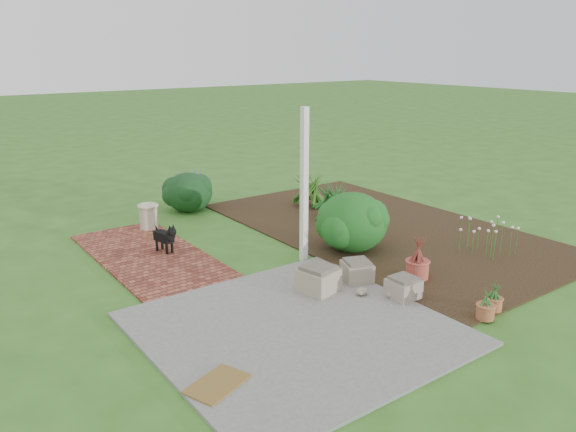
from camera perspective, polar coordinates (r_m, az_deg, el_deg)
ground at (r=9.05m, az=0.46°, el=-5.05°), size 80.00×80.00×0.00m
concrete_patio at (r=7.09m, az=0.74°, el=-11.33°), size 3.50×3.50×0.04m
brick_path at (r=9.72m, az=-13.91°, el=-3.88°), size 1.60×3.50×0.04m
garden_bed at (r=10.96m, az=9.47°, el=-1.29°), size 4.00×7.00×0.03m
veranda_post at (r=8.92m, az=1.65°, el=3.05°), size 0.10×0.10×2.50m
stone_trough_near at (r=7.97m, az=11.63°, el=-7.22°), size 0.39×0.39×0.26m
stone_trough_mid at (r=8.01m, az=3.09°, el=-6.51°), size 0.58×0.58×0.32m
stone_trough_far at (r=8.41m, az=7.02°, el=-5.63°), size 0.53×0.53×0.27m
coir_doormat at (r=6.05m, az=-7.19°, el=-16.56°), size 0.75×0.61×0.02m
black_dog at (r=9.65m, az=-12.34°, el=-2.01°), size 0.25×0.54×0.47m
cream_ceramic_urn at (r=11.03m, az=-13.99°, el=-0.07°), size 0.44×0.44×0.46m
evergreen_shrub at (r=9.60m, az=6.54°, el=-0.45°), size 1.44×1.44×1.02m
agapanthus_clump_back at (r=11.29m, az=4.48°, el=2.06°), size 1.28×1.28×0.97m
agapanthus_clump_front at (r=12.22m, az=2.16°, el=3.10°), size 1.13×1.13×0.91m
pink_flower_patch at (r=9.93m, az=19.36°, el=-2.01°), size 1.05×1.05×0.60m
terracotta_pot_bronze at (r=8.69m, az=13.00°, el=-5.27°), size 0.39×0.39×0.28m
terracotta_pot_small_left at (r=7.96m, az=20.18°, el=-8.37°), size 0.23×0.23×0.18m
terracotta_pot_small_right at (r=7.69m, az=19.41°, el=-9.14°), size 0.29×0.29×0.19m
purple_flowering_bush at (r=12.15m, az=-10.06°, el=2.48°), size 1.28×1.28×0.85m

